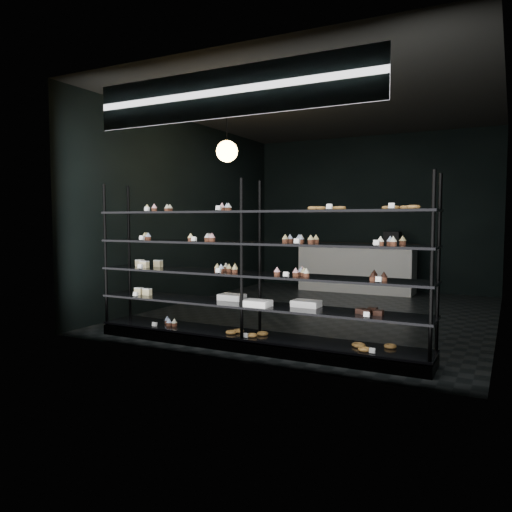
# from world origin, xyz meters

# --- Properties ---
(room) EXTENTS (5.01, 6.01, 3.20)m
(room) POSITION_xyz_m (0.00, 0.00, 1.60)
(room) COLOR black
(room) RESTS_ON ground
(display_shelf) EXTENTS (4.00, 0.50, 1.91)m
(display_shelf) POSITION_xyz_m (0.01, -2.45, 0.63)
(display_shelf) COLOR black
(display_shelf) RESTS_ON room
(signage) EXTENTS (3.30, 0.05, 0.50)m
(signage) POSITION_xyz_m (0.00, -2.93, 2.75)
(signage) COLOR #0C0C3E
(signage) RESTS_ON room
(pendant_lamp) EXTENTS (0.31, 0.31, 0.88)m
(pendant_lamp) POSITION_xyz_m (-1.08, -1.09, 2.45)
(pendant_lamp) COLOR black
(pendant_lamp) RESTS_ON room
(service_counter) EXTENTS (2.38, 0.65, 1.23)m
(service_counter) POSITION_xyz_m (-0.15, 2.50, 0.50)
(service_counter) COLOR silver
(service_counter) RESTS_ON room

